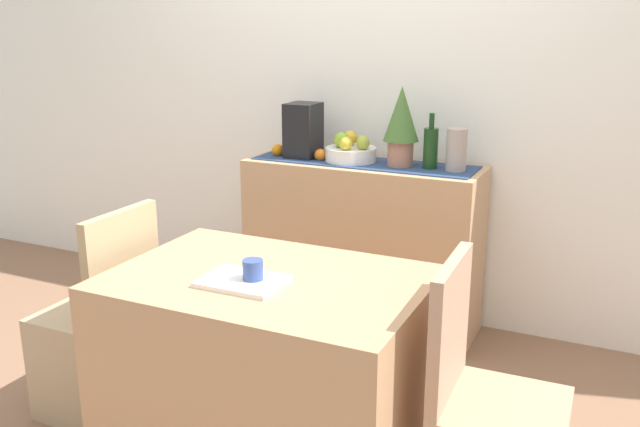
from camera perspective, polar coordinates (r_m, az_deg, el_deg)
ground_plane at (r=3.14m, az=-4.38°, el=-15.24°), size 6.40×6.40×0.02m
room_wall_rear at (r=3.77m, az=4.21°, el=11.82°), size 6.40×0.06×2.70m
sideboard_console at (r=3.68m, az=3.51°, el=-2.63°), size 1.24×0.42×0.89m
table_runner at (r=3.57m, az=3.63°, el=4.23°), size 1.16×0.32×0.01m
fruit_bowl at (r=3.58m, az=2.63°, el=4.93°), size 0.27×0.27×0.07m
apple_center at (r=3.50m, az=2.16°, el=5.83°), size 0.07×0.07×0.07m
apple_rear at (r=3.57m, az=1.77°, el=6.13°), size 0.08×0.08×0.08m
apple_left at (r=3.58m, az=3.53°, el=6.02°), size 0.07×0.07×0.07m
apple_right at (r=3.64m, az=2.51°, el=6.30°), size 0.08×0.08×0.08m
apple_upper at (r=3.52m, az=3.60°, el=5.87°), size 0.07×0.07×0.07m
wine_bottle at (r=3.44m, az=9.17°, el=5.41°), size 0.07×0.07×0.28m
coffee_maker at (r=3.68m, az=-1.41°, el=6.89°), size 0.16×0.18×0.29m
ceramic_vase at (r=3.40m, az=11.25°, el=5.17°), size 0.10×0.10×0.21m
potted_plant at (r=3.46m, az=6.77°, el=7.54°), size 0.18×0.18×0.40m
orange_loose_mid at (r=3.74m, az=-3.50°, el=5.27°), size 0.07×0.07×0.07m
orange_loose_near_bowl at (r=3.62m, az=0.02°, el=4.89°), size 0.06×0.06×0.06m
dining_table at (r=2.58m, az=-4.17°, el=-12.91°), size 1.11×0.76×0.74m
open_book at (r=2.37m, az=-6.46°, el=-5.61°), size 0.28×0.21×0.02m
coffee_cup at (r=2.35m, az=-5.59°, el=-4.87°), size 0.07×0.07×0.09m
chair_near_window at (r=3.08m, az=-17.81°, el=-10.91°), size 0.40×0.40×0.90m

